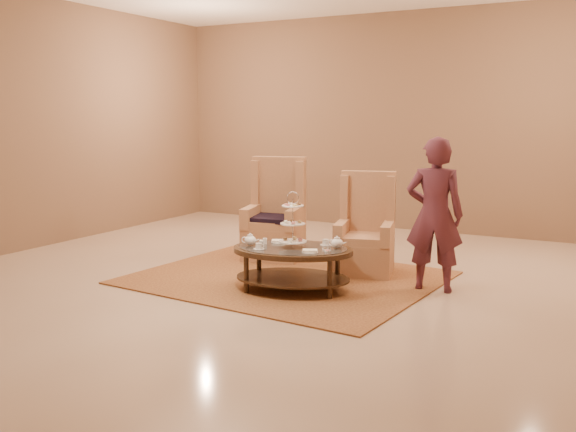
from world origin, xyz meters
The scene contains 9 objects.
ground centered at (0.00, 0.00, 0.00)m, with size 8.00×8.00×0.00m, color beige.
ceiling centered at (0.00, 0.00, 0.00)m, with size 8.00×8.00×0.02m, color white.
wall_back centered at (0.00, 4.00, 1.75)m, with size 8.00×0.04×3.50m, color brown.
wall_left centered at (-4.00, 0.00, 1.75)m, with size 0.04×8.00×3.50m, color brown.
rug centered at (-0.04, 0.22, 0.01)m, with size 3.47×2.98×0.02m.
tea_table centered at (0.28, -0.24, 0.39)m, with size 1.46×1.17×1.08m.
armchair_left centered at (-0.70, 1.13, 0.45)m, with size 0.87×0.89×1.32m.
armchair_right centered at (0.65, 0.91, 0.40)m, with size 0.79×0.81×1.20m.
person centered at (1.58, 0.50, 0.82)m, with size 0.67×0.51×1.64m.
Camera 1 is at (3.37, -6.11, 1.86)m, focal length 40.00 mm.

